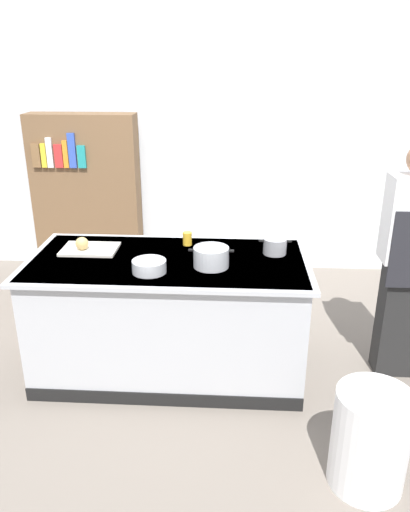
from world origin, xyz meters
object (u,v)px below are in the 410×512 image
Objects in this scene: mixing_bowl at (149,266)px; bookshelf at (87,196)px; onion at (82,243)px; sauce_pan at (275,246)px; juice_cup at (187,239)px; stock_pot at (211,257)px; trash_bin at (370,440)px; person_chef at (408,259)px.

bookshelf reaches higher than mixing_bowl.
onion and sauce_pan have the same top height.
stock_pot is at bearing -63.93° from juice_cup.
trash_bin is at bearing -31.39° from onion.
trash_bin is at bearing -45.37° from stock_pot.
trash_bin is at bearing -68.65° from sauce_pan.
mixing_bowl is at bearing -111.16° from juice_cup.
stock_pot is (0.95, -0.21, 0.00)m from onion.
person_chef reaches higher than stock_pot.
juice_cup reaches higher than mixing_bowl.
sauce_pan is 0.40× the size of trash_bin.
sauce_pan is 0.14× the size of person_chef.
sauce_pan is at bearing 30.93° from stock_pot.
juice_cup is 0.17× the size of trash_bin.
juice_cup is (0.75, 0.20, -0.02)m from onion.
mixing_bowl is at bearing -63.83° from bookshelf.
juice_cup is at bearing 167.82° from sauce_pan.
stock_pot reaches higher than trash_bin.
onion is 2.28m from trash_bin.
stock_pot is at bearing 134.63° from trash_bin.
person_chef is at bearing 9.81° from mixing_bowl.
juice_cup is at bearing 74.50° from person_chef.
sauce_pan is 0.92m from person_chef.
trash_bin is (1.31, -0.80, -0.65)m from mixing_bowl.
sauce_pan is at bearing 2.36° from onion.
trash_bin is at bearing 150.19° from person_chef.
onion is at bearing 148.61° from trash_bin.
mixing_bowl is 0.39× the size of trash_bin.
onion is 0.05× the size of person_chef.
onion is at bearing 167.48° from stock_pot.
stock_pot is at bearing 16.47° from mixing_bowl.
sauce_pan is at bearing 111.35° from trash_bin.
sauce_pan is 1.44m from trash_bin.
person_chef reaches higher than bookshelf.
person_chef reaches higher than trash_bin.
person_chef is (1.77, 0.31, -0.03)m from mixing_bowl.
sauce_pan is (0.45, 0.27, -0.01)m from stock_pot.
mixing_bowl is at bearing 92.30° from person_chef.
stock_pot is 0.45m from juice_cup.
stock_pot is 1.38m from person_chef.
stock_pot is at bearing -53.78° from bookshelf.
person_chef reaches higher than juice_cup.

